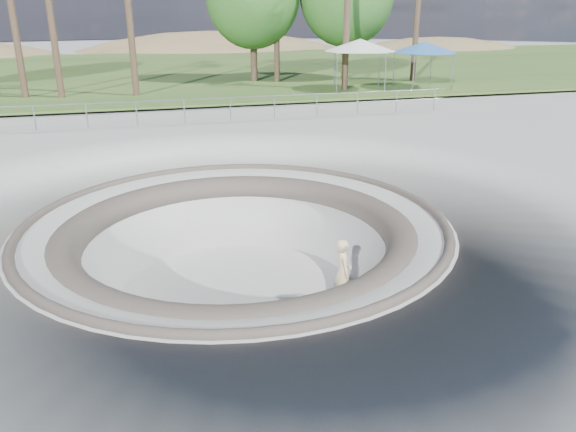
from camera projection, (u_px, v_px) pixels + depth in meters
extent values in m
plane|color=#A8A8A3|center=(236.00, 222.00, 13.55)|extent=(180.00, 180.00, 0.00)
torus|color=#A8A8A3|center=(239.00, 295.00, 14.24)|extent=(14.00, 14.00, 4.00)
cylinder|color=#A8A8A3|center=(239.00, 294.00, 14.23)|extent=(6.60, 6.60, 0.10)
torus|color=#4F4A3F|center=(236.00, 223.00, 13.55)|extent=(10.24, 10.24, 0.24)
torus|color=#4F4A3F|center=(237.00, 239.00, 13.70)|extent=(8.91, 8.91, 0.81)
cube|color=#305120|center=(157.00, 70.00, 44.17)|extent=(180.00, 36.00, 0.12)
ellipsoid|color=brown|center=(214.00, 112.00, 72.47)|extent=(61.60, 44.00, 28.60)
ellipsoid|color=brown|center=(434.00, 93.00, 71.15)|extent=(42.00, 30.00, 19.50)
cylinder|color=gray|center=(184.00, 100.00, 23.97)|extent=(25.00, 0.05, 0.05)
cylinder|color=gray|center=(184.00, 110.00, 24.13)|extent=(25.00, 0.05, 0.05)
cube|color=brown|center=(342.00, 303.00, 13.52)|extent=(0.76, 0.27, 0.02)
cylinder|color=silver|center=(341.00, 305.00, 13.53)|extent=(0.04, 0.16, 0.03)
cylinder|color=silver|center=(341.00, 305.00, 13.53)|extent=(0.04, 0.16, 0.03)
cylinder|color=white|center=(341.00, 305.00, 13.53)|extent=(0.06, 0.03, 0.06)
cylinder|color=white|center=(341.00, 305.00, 13.53)|extent=(0.06, 0.03, 0.06)
cylinder|color=white|center=(341.00, 305.00, 13.53)|extent=(0.06, 0.03, 0.06)
cylinder|color=white|center=(341.00, 305.00, 13.53)|extent=(0.06, 0.03, 0.06)
imported|color=beige|center=(343.00, 272.00, 13.23)|extent=(0.45, 0.64, 1.65)
cylinder|color=gray|center=(346.00, 75.00, 31.24)|extent=(0.06, 0.06, 2.13)
cylinder|color=gray|center=(390.00, 73.00, 31.92)|extent=(0.06, 0.06, 2.13)
cylinder|color=gray|center=(329.00, 70.00, 33.69)|extent=(0.06, 0.06, 2.13)
cylinder|color=gray|center=(371.00, 69.00, 34.37)|extent=(0.06, 0.06, 2.13)
cube|color=silver|center=(360.00, 51.00, 32.40)|extent=(3.63, 3.63, 0.08)
cone|color=silver|center=(360.00, 45.00, 32.28)|extent=(5.49, 5.49, 0.68)
cylinder|color=gray|center=(413.00, 74.00, 32.24)|extent=(0.06, 0.06, 1.98)
cylinder|color=gray|center=(452.00, 73.00, 32.87)|extent=(0.06, 0.06, 1.98)
cylinder|color=gray|center=(394.00, 70.00, 34.52)|extent=(0.06, 0.06, 1.98)
cylinder|color=gray|center=(431.00, 69.00, 35.15)|extent=(0.06, 0.06, 1.98)
cube|color=#2D60A3|center=(424.00, 52.00, 33.32)|extent=(2.71, 2.71, 0.08)
cone|color=#2D60A3|center=(424.00, 47.00, 33.21)|extent=(5.36, 5.36, 0.63)
cylinder|color=#4F3D2D|center=(49.00, 6.00, 28.85)|extent=(0.36, 0.36, 9.57)
cylinder|color=#4F3D2D|center=(277.00, 17.00, 35.59)|extent=(0.36, 0.36, 8.25)
cylinder|color=#4F3D2D|center=(347.00, 9.00, 31.80)|extent=(0.36, 0.36, 9.26)
cylinder|color=#4F3D2D|center=(418.00, 3.00, 35.86)|extent=(0.36, 0.36, 9.89)
cylinder|color=#4F3D2D|center=(254.00, 43.00, 36.53)|extent=(0.44, 0.44, 5.04)
cylinder|color=#4F3D2D|center=(346.00, 41.00, 37.24)|extent=(0.44, 0.44, 5.20)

